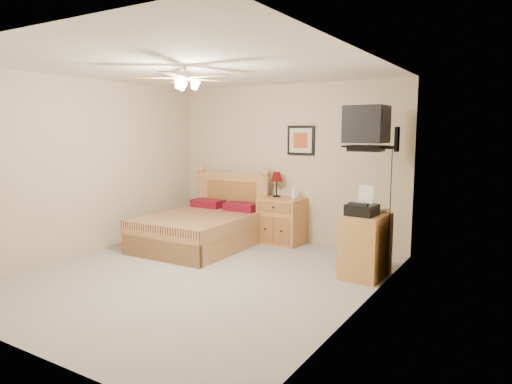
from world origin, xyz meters
TOP-DOWN VIEW (x-y plane):
  - floor at (0.00, 0.00)m, footprint 4.50×4.50m
  - ceiling at (0.00, 0.00)m, footprint 4.00×4.50m
  - wall_back at (0.00, 2.25)m, footprint 4.00×0.04m
  - wall_front at (0.00, -2.25)m, footprint 4.00×0.04m
  - wall_left at (-2.00, 0.00)m, footprint 0.04×4.50m
  - wall_right at (2.00, 0.00)m, footprint 0.04×4.50m
  - bed at (-0.89, 1.12)m, footprint 1.43×1.85m
  - nightstand at (0.07, 2.00)m, footprint 0.69×0.53m
  - table_lamp at (-0.08, 2.09)m, footprint 0.22×0.22m
  - lotion_bottle at (0.26, 2.04)m, footprint 0.11×0.11m
  - framed_picture at (0.27, 2.23)m, footprint 0.46×0.04m
  - dresser at (1.73, 1.06)m, footprint 0.48×0.67m
  - fax_machine at (1.70, 0.96)m, footprint 0.36×0.38m
  - magazine_lower at (1.66, 1.30)m, footprint 0.27×0.32m
  - magazine_upper at (1.69, 1.30)m, footprint 0.33×0.36m
  - wall_tv at (1.75, 1.34)m, footprint 0.56×0.46m
  - ceiling_fan at (0.00, -0.20)m, footprint 1.14×1.14m

SIDE VIEW (x-z plane):
  - floor at x=0.00m, z-range 0.00..0.00m
  - nightstand at x=0.07m, z-range 0.00..0.72m
  - dresser at x=1.73m, z-range 0.00..0.77m
  - bed at x=-0.89m, z-range 0.00..1.18m
  - magazine_lower at x=1.66m, z-range 0.77..0.80m
  - magazine_upper at x=1.69m, z-range 0.80..0.82m
  - lotion_bottle at x=0.26m, z-range 0.72..0.95m
  - table_lamp at x=-0.08m, z-range 0.72..1.12m
  - fax_machine at x=1.70m, z-range 0.77..1.12m
  - wall_back at x=0.00m, z-range 0.00..2.50m
  - wall_front at x=0.00m, z-range 0.00..2.50m
  - wall_left at x=-2.00m, z-range 0.00..2.50m
  - wall_right at x=2.00m, z-range 0.00..2.50m
  - framed_picture at x=0.27m, z-range 1.39..1.85m
  - wall_tv at x=1.75m, z-range 1.52..2.10m
  - ceiling_fan at x=0.00m, z-range 2.22..2.50m
  - ceiling at x=0.00m, z-range 2.48..2.52m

